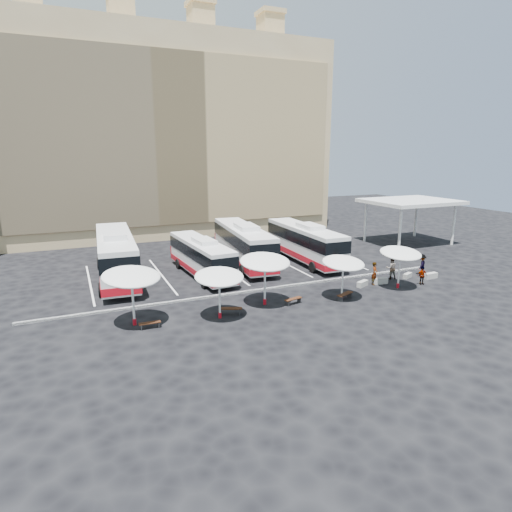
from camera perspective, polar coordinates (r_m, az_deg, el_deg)
name	(u,v)px	position (r m, az deg, el deg)	size (l,w,h in m)	color
ground	(260,293)	(33.45, 0.50, -4.95)	(120.00, 120.00, 0.00)	black
sandstone_building	(165,137)	(62.16, -12.04, 15.23)	(42.00, 18.25, 29.60)	tan
service_canopy	(410,203)	(54.00, 19.90, 6.72)	(10.00, 8.00, 5.20)	white
curb_divider	(257,290)	(33.86, 0.15, -4.58)	(34.00, 0.25, 0.15)	black
bay_lines	(225,268)	(40.56, -4.14, -1.61)	(24.15, 12.00, 0.01)	white
bus_0	(116,254)	(38.43, -18.19, 0.24)	(3.72, 13.72, 4.31)	white
bus_1	(201,256)	(37.96, -7.34, 0.01)	(3.07, 11.09, 3.48)	white
bus_2	(243,243)	(41.45, -1.72, 1.72)	(3.91, 13.05, 4.08)	white
bus_3	(305,242)	(42.85, 6.49, 1.92)	(3.15, 12.39, 3.91)	white
sunshade_0	(131,277)	(27.58, -16.29, -2.69)	(4.64, 4.67, 3.75)	white
sunshade_1	(219,277)	(27.79, -4.93, -2.79)	(3.47, 3.51, 3.35)	white
sunshade_2	(265,262)	(30.09, 1.20, -0.80)	(3.79, 3.84, 3.73)	white
sunshade_3	(343,263)	(32.05, 11.56, -0.93)	(3.22, 3.26, 3.25)	white
sunshade_4	(401,253)	(35.81, 18.72, 0.33)	(3.77, 3.80, 3.37)	white
wood_bench_0	(150,324)	(27.70, -13.98, -8.77)	(1.34, 0.40, 0.41)	black
wood_bench_1	(230,309)	(29.10, -3.43, -7.13)	(1.61, 0.98, 0.48)	black
wood_bench_2	(293,300)	(31.08, 5.00, -5.84)	(1.47, 0.69, 0.44)	black
wood_bench_3	(345,295)	(32.57, 11.78, -5.10)	(1.61, 0.98, 0.48)	black
conc_bench_0	(363,284)	(36.07, 14.02, -3.60)	(1.19, 0.40, 0.45)	gray
conc_bench_1	(380,281)	(37.12, 16.19, -3.21)	(1.30, 0.43, 0.49)	gray
conc_bench_2	(407,276)	(39.59, 19.54, -2.47)	(1.09, 0.36, 0.41)	gray
conc_bench_3	(431,276)	(40.09, 22.25, -2.45)	(1.30, 0.43, 0.49)	gray
passenger_0	(375,273)	(36.62, 15.55, -2.25)	(0.69, 0.45, 1.90)	black
passenger_1	(392,268)	(38.59, 17.63, -1.57)	(0.93, 0.72, 1.91)	black
passenger_2	(422,276)	(37.89, 21.29, -2.46)	(0.89, 0.37, 1.52)	black
passenger_3	(421,265)	(40.58, 21.17, -1.11)	(1.24, 0.72, 1.93)	black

